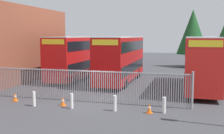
{
  "coord_description": "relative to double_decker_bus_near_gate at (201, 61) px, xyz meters",
  "views": [
    {
      "loc": [
        5.98,
        -17.38,
        4.49
      ],
      "look_at": [
        0.0,
        4.0,
        2.0
      ],
      "focal_mm": 44.38,
      "sensor_mm": 36.0,
      "label": 1
    }
  ],
  "objects": [
    {
      "name": "double_decker_bus_behind_fence_right",
      "position": [
        -12.37,
        2.83,
        0.0
      ],
      "size": [
        2.54,
        10.81,
        4.42
      ],
      "color": "red",
      "rests_on": "ground"
    },
    {
      "name": "traffic_cone_by_gate",
      "position": [
        -8.78,
        -8.25,
        -2.13
      ],
      "size": [
        0.34,
        0.34,
        0.59
      ],
      "color": "orange",
      "rests_on": "ground"
    },
    {
      "name": "ground_plane",
      "position": [
        -6.98,
        1.13,
        -2.42
      ],
      "size": [
        100.0,
        100.0,
        0.0
      ],
      "primitive_type": "plane",
      "color": "#3D3D42"
    },
    {
      "name": "bollard_near_left",
      "position": [
        -10.53,
        -8.82,
        -1.95
      ],
      "size": [
        0.2,
        0.2,
        0.95
      ],
      "primitive_type": "cylinder",
      "color": "silver",
      "rests_on": "ground"
    },
    {
      "name": "tree_tall_back",
      "position": [
        -0.6,
        17.25,
        2.66
      ],
      "size": [
        4.45,
        4.45,
        8.27
      ],
      "color": "#4C3823",
      "rests_on": "ground"
    },
    {
      "name": "double_decker_bus_behind_fence_left",
      "position": [
        -7.37,
        1.86,
        0.0
      ],
      "size": [
        2.54,
        10.81,
        4.42
      ],
      "color": "#B70C0C",
      "rests_on": "ground"
    },
    {
      "name": "bollard_near_right",
      "position": [
        -5.2,
        -8.58,
        -1.95
      ],
      "size": [
        0.2,
        0.2,
        0.95
      ],
      "primitive_type": "cylinder",
      "color": "silver",
      "rests_on": "ground"
    },
    {
      "name": "double_decker_bus_near_gate",
      "position": [
        0.0,
        0.0,
        0.0
      ],
      "size": [
        2.54,
        10.81,
        4.42
      ],
      "color": "red",
      "rests_on": "ground"
    },
    {
      "name": "bollard_center_front",
      "position": [
        -7.94,
        -8.73,
        -1.95
      ],
      "size": [
        0.2,
        0.2,
        0.95
      ],
      "primitive_type": "cylinder",
      "color": "silver",
      "rests_on": "ground"
    },
    {
      "name": "bollard_far_right",
      "position": [
        -2.32,
        -8.2,
        -1.95
      ],
      "size": [
        0.2,
        0.2,
        0.95
      ],
      "primitive_type": "cylinder",
      "color": "silver",
      "rests_on": "ground"
    },
    {
      "name": "traffic_cone_mid_forecourt",
      "position": [
        -3.15,
        -8.49,
        -2.13
      ],
      "size": [
        0.34,
        0.34,
        0.59
      ],
      "color": "orange",
      "rests_on": "ground"
    },
    {
      "name": "palisade_fence",
      "position": [
        -7.93,
        -6.87,
        -1.24
      ],
      "size": [
        14.52,
        0.14,
        2.35
      ],
      "color": "gray",
      "rests_on": "ground"
    },
    {
      "name": "traffic_cone_near_kerb",
      "position": [
        -12.53,
        -7.96,
        -2.13
      ],
      "size": [
        0.34,
        0.34,
        0.59
      ],
      "color": "orange",
      "rests_on": "ground"
    }
  ]
}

